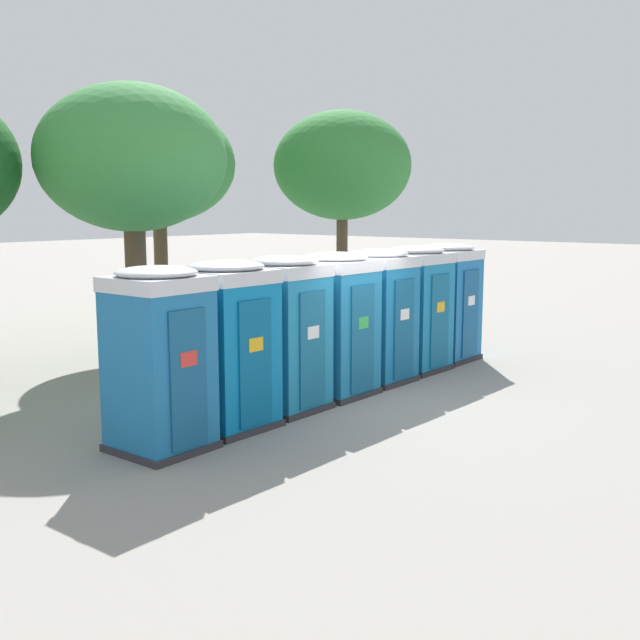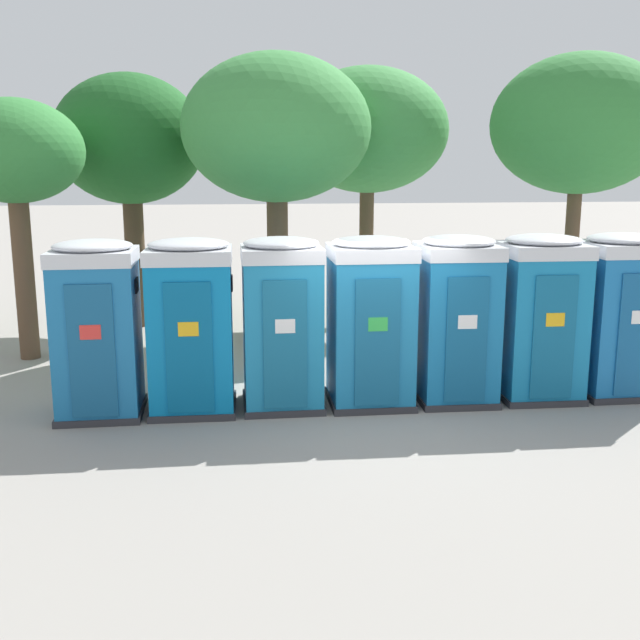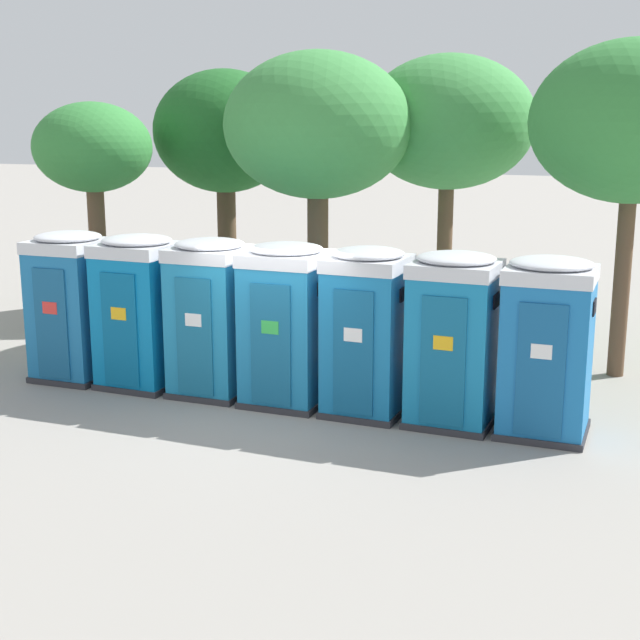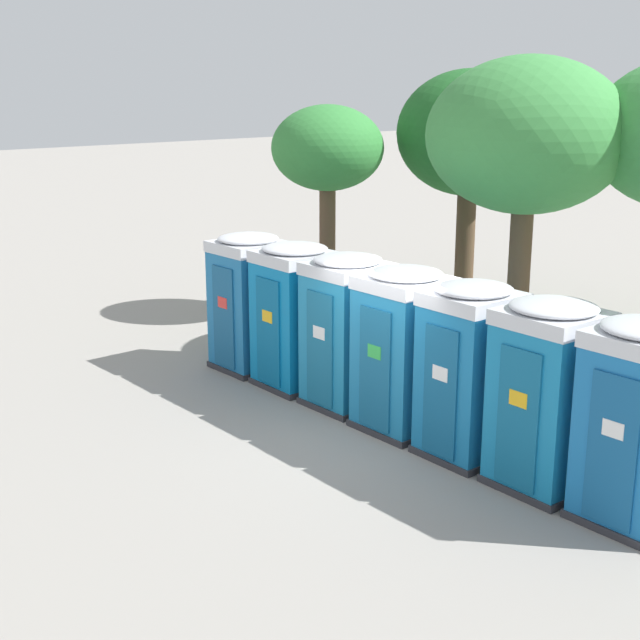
# 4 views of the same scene
# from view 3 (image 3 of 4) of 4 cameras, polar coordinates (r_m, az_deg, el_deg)

# --- Properties ---
(ground_plane) EXTENTS (120.00, 120.00, 0.00)m
(ground_plane) POSITION_cam_3_polar(r_m,az_deg,el_deg) (13.87, -2.64, -5.66)
(ground_plane) COLOR gray
(portapotty_0) EXTENTS (1.19, 1.21, 2.54)m
(portapotty_0) POSITION_cam_3_polar(r_m,az_deg,el_deg) (15.72, -15.60, 0.93)
(portapotty_0) COLOR #2D2D33
(portapotty_0) RESTS_ON ground
(portapotty_1) EXTENTS (1.26, 1.22, 2.54)m
(portapotty_1) POSITION_cam_3_polar(r_m,az_deg,el_deg) (15.01, -11.47, 0.60)
(portapotty_1) COLOR #2D2D33
(portapotty_1) RESTS_ON ground
(portapotty_2) EXTENTS (1.18, 1.21, 2.54)m
(portapotty_2) POSITION_cam_3_polar(r_m,az_deg,el_deg) (14.38, -6.97, 0.23)
(portapotty_2) COLOR #2D2D33
(portapotty_2) RESTS_ON ground
(portapotty_3) EXTENTS (1.24, 1.21, 2.54)m
(portapotty_3) POSITION_cam_3_polar(r_m,az_deg,el_deg) (13.79, -2.19, -0.23)
(portapotty_3) COLOR #2D2D33
(portapotty_3) RESTS_ON ground
(portapotty_4) EXTENTS (1.19, 1.23, 2.54)m
(portapotty_4) POSITION_cam_3_polar(r_m,az_deg,el_deg) (13.34, 3.02, -0.69)
(portapotty_4) COLOR #2D2D33
(portapotty_4) RESTS_ON ground
(portapotty_5) EXTENTS (1.25, 1.23, 2.54)m
(portapotty_5) POSITION_cam_3_polar(r_m,az_deg,el_deg) (13.00, 8.55, -1.17)
(portapotty_5) COLOR #2D2D33
(portapotty_5) RESTS_ON ground
(portapotty_6) EXTENTS (1.24, 1.21, 2.54)m
(portapotty_6) POSITION_cam_3_polar(r_m,az_deg,el_deg) (12.81, 14.33, -1.64)
(portapotty_6) COLOR #2D2D33
(portapotty_6) RESTS_ON ground
(street_tree_0) EXTENTS (2.45, 2.45, 4.73)m
(street_tree_0) POSITION_cam_3_polar(r_m,az_deg,el_deg) (19.34, -14.34, 10.43)
(street_tree_0) COLOR brown
(street_tree_0) RESTS_ON ground
(street_tree_1) EXTENTS (3.23, 3.23, 5.48)m
(street_tree_1) POSITION_cam_3_polar(r_m,az_deg,el_deg) (20.75, -6.12, 11.78)
(street_tree_1) COLOR #4C3826
(street_tree_1) RESTS_ON ground
(street_tree_2) EXTENTS (3.42, 3.42, 5.67)m
(street_tree_2) POSITION_cam_3_polar(r_m,az_deg,el_deg) (15.84, 19.45, 11.80)
(street_tree_2) COLOR brown
(street_tree_2) RESTS_ON ground
(street_tree_3) EXTENTS (3.68, 3.68, 5.68)m
(street_tree_3) POSITION_cam_3_polar(r_m,az_deg,el_deg) (17.72, -0.14, 12.23)
(street_tree_3) COLOR brown
(street_tree_3) RESTS_ON ground
(street_tree_4) EXTENTS (3.57, 3.57, 5.68)m
(street_tree_4) POSITION_cam_3_polar(r_m,az_deg,el_deg) (18.87, 8.21, 12.35)
(street_tree_4) COLOR brown
(street_tree_4) RESTS_ON ground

